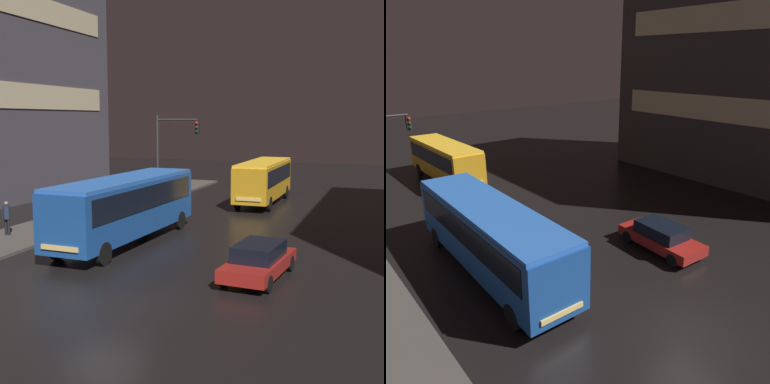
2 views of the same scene
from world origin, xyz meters
TOP-DOWN VIEW (x-y plane):
  - ground_plane at (0.00, 0.00)m, footprint 120.00×120.00m
  - sidewalk_left at (-9.00, 10.00)m, footprint 4.00×48.00m
  - bus_near at (-3.45, 8.22)m, footprint 2.87×10.94m
  - bus_far at (0.13, 22.62)m, footprint 2.50×9.10m
  - car_taxi at (4.12, 4.66)m, footprint 2.15×4.56m
  - pedestrian_mid at (-9.70, 7.04)m, footprint 0.39×0.39m
  - traffic_light_main at (-5.21, 18.27)m, footprint 3.12×0.35m

SIDE VIEW (x-z plane):
  - ground_plane at x=0.00m, z-range 0.00..0.00m
  - sidewalk_left at x=-9.00m, z-range 0.00..0.15m
  - car_taxi at x=4.12m, z-range 0.03..1.42m
  - pedestrian_mid at x=-9.70m, z-range 0.30..2.05m
  - bus_far at x=0.13m, z-range 0.36..3.44m
  - bus_near at x=-3.45m, z-range 0.38..3.63m
  - traffic_light_main at x=-5.21m, z-range 1.10..7.44m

